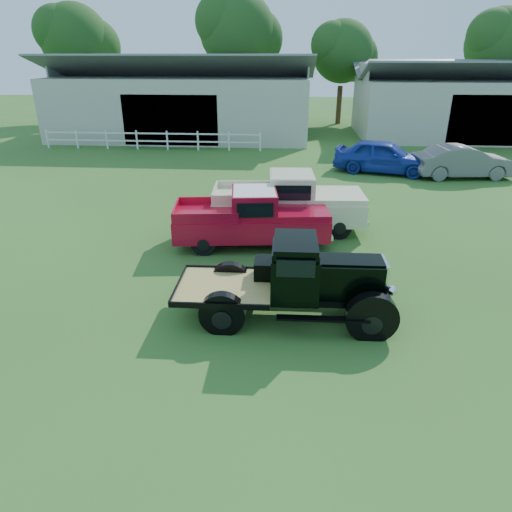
# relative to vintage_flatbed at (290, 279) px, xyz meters

# --- Properties ---
(ground) EXTENTS (120.00, 120.00, 0.00)m
(ground) POSITION_rel_vintage_flatbed_xyz_m (-1.07, -0.10, -0.98)
(ground) COLOR #345922
(shed_left) EXTENTS (18.80, 10.20, 5.60)m
(shed_left) POSITION_rel_vintage_flatbed_xyz_m (-8.07, 25.90, 1.82)
(shed_left) COLOR #AFB09B
(shed_left) RESTS_ON ground
(shed_right) EXTENTS (16.80, 9.20, 5.20)m
(shed_right) POSITION_rel_vintage_flatbed_xyz_m (12.93, 26.90, 1.62)
(shed_right) COLOR #AFB09B
(shed_right) RESTS_ON ground
(fence_rail) EXTENTS (14.20, 0.16, 1.20)m
(fence_rail) POSITION_rel_vintage_flatbed_xyz_m (-9.07, 19.90, -0.38)
(fence_rail) COLOR white
(fence_rail) RESTS_ON ground
(tree_a) EXTENTS (6.30, 6.30, 10.50)m
(tree_a) POSITION_rel_vintage_flatbed_xyz_m (-19.07, 32.90, 4.27)
(tree_a) COLOR #245015
(tree_a) RESTS_ON ground
(tree_b) EXTENTS (6.90, 6.90, 11.50)m
(tree_b) POSITION_rel_vintage_flatbed_xyz_m (-5.07, 33.90, 4.77)
(tree_b) COLOR #245015
(tree_b) RESTS_ON ground
(tree_c) EXTENTS (5.40, 5.40, 9.00)m
(tree_c) POSITION_rel_vintage_flatbed_xyz_m (3.93, 32.90, 3.52)
(tree_c) COLOR #245015
(tree_c) RESTS_ON ground
(tree_d) EXTENTS (6.00, 6.00, 10.00)m
(tree_d) POSITION_rel_vintage_flatbed_xyz_m (16.93, 33.90, 4.02)
(tree_d) COLOR #245015
(tree_d) RESTS_ON ground
(vintage_flatbed) EXTENTS (4.98, 2.03, 1.97)m
(vintage_flatbed) POSITION_rel_vintage_flatbed_xyz_m (0.00, 0.00, 0.00)
(vintage_flatbed) COLOR black
(vintage_flatbed) RESTS_ON ground
(red_pickup) EXTENTS (5.25, 2.51, 1.85)m
(red_pickup) POSITION_rel_vintage_flatbed_xyz_m (-1.29, 4.39, -0.06)
(red_pickup) COLOR #B20B25
(red_pickup) RESTS_ON ground
(white_pickup) EXTENTS (5.49, 2.40, 1.97)m
(white_pickup) POSITION_rel_vintage_flatbed_xyz_m (-0.14, 5.88, 0.00)
(white_pickup) COLOR beige
(white_pickup) RESTS_ON ground
(misc_car_blue) EXTENTS (5.35, 3.31, 1.70)m
(misc_car_blue) POSITION_rel_vintage_flatbed_xyz_m (4.67, 14.70, -0.13)
(misc_car_blue) COLOR #19309A
(misc_car_blue) RESTS_ON ground
(misc_car_grey) EXTENTS (4.95, 2.21, 1.58)m
(misc_car_grey) POSITION_rel_vintage_flatbed_xyz_m (8.46, 13.94, -0.19)
(misc_car_grey) COLOR #606061
(misc_car_grey) RESTS_ON ground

